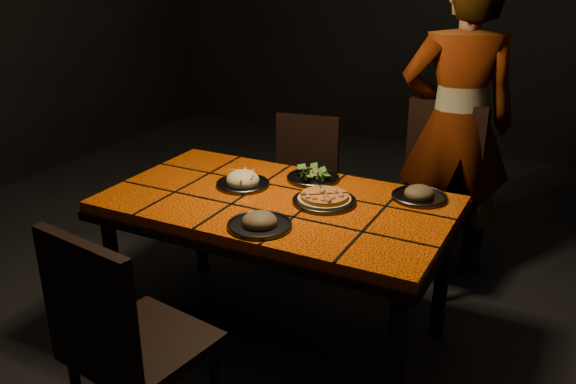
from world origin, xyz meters
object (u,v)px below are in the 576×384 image
at_px(chair_near, 120,337).
at_px(chair_far_left, 303,179).
at_px(plate_pizza, 324,199).
at_px(dining_table, 278,214).
at_px(plate_pasta, 243,181).
at_px(diner, 457,126).
at_px(chair_far_right, 435,181).

bearing_deg(chair_near, chair_far_left, -75.47).
bearing_deg(chair_far_left, plate_pizza, -68.37).
relative_size(dining_table, plate_pasta, 6.12).
height_order(chair_near, diner, diner).
distance_m(chair_near, chair_far_left, 1.88).
bearing_deg(chair_far_left, chair_near, -94.21).
height_order(chair_near, chair_far_right, chair_far_right).
xyz_separation_m(chair_far_left, plate_pizza, (0.51, -0.82, 0.26)).
distance_m(dining_table, chair_near, 1.00).
relative_size(chair_near, chair_far_right, 0.96).
bearing_deg(plate_pizza, chair_far_right, 73.06).
bearing_deg(chair_near, plate_pizza, -98.14).
relative_size(chair_far_left, chair_far_right, 0.86).
xyz_separation_m(dining_table, chair_near, (-0.10, -0.99, -0.10)).
bearing_deg(chair_far_right, chair_far_left, -164.17).
distance_m(chair_far_left, chair_far_right, 0.80).
relative_size(chair_far_left, plate_pizza, 2.58).
relative_size(chair_far_right, plate_pasta, 3.90).
xyz_separation_m(chair_far_left, plate_pasta, (0.06, -0.81, 0.27)).
bearing_deg(chair_far_right, plate_pasta, -120.85).
xyz_separation_m(dining_table, diner, (0.57, 1.12, 0.23)).
xyz_separation_m(chair_far_left, chair_far_right, (0.79, 0.11, 0.08)).
relative_size(chair_far_right, diner, 0.58).
relative_size(dining_table, chair_near, 1.64).
bearing_deg(chair_far_right, chair_near, -99.19).
xyz_separation_m(chair_far_left, diner, (0.86, 0.24, 0.39)).
relative_size(chair_far_right, plate_pizza, 3.00).
distance_m(chair_far_right, plate_pasta, 1.19).
relative_size(chair_near, plate_pasta, 3.74).
bearing_deg(chair_near, dining_table, -87.19).
distance_m(dining_table, chair_far_left, 0.94).
bearing_deg(dining_table, chair_near, -95.88).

